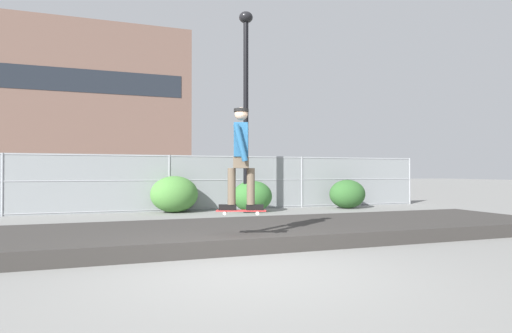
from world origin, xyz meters
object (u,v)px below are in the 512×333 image
at_px(skater, 241,152).
at_px(shrub_left, 174,194).
at_px(shrub_center, 252,196).
at_px(skateboard, 241,211).
at_px(street_lamp, 246,86).
at_px(shrub_right, 347,194).
at_px(parked_car_near, 68,184).

distance_m(skater, shrub_left, 6.92).
bearing_deg(shrub_center, skater, -109.78).
bearing_deg(skater, skateboard, 0.00).
height_order(skateboard, shrub_left, shrub_left).
bearing_deg(shrub_center, skateboard, -109.78).
xyz_separation_m(skater, street_lamp, (1.97, 6.08, 2.41)).
height_order(street_lamp, shrub_right, street_lamp).
relative_size(skateboard, street_lamp, 0.13).
height_order(skateboard, skater, skater).
xyz_separation_m(street_lamp, parked_car_near, (-5.64, 4.54, -3.18)).
bearing_deg(skater, shrub_center, 70.22).
relative_size(parked_car_near, shrub_right, 3.36).
height_order(shrub_center, shrub_right, shrub_right).
bearing_deg(skateboard, street_lamp, 72.02).
bearing_deg(shrub_left, parked_car_near, 132.73).
bearing_deg(shrub_right, parked_car_near, 155.95).
relative_size(parked_car_near, shrub_center, 3.38).
bearing_deg(shrub_left, shrub_center, -14.54).
relative_size(skateboard, shrub_center, 0.63).
xyz_separation_m(parked_car_near, shrub_left, (3.49, -3.78, -0.26)).
bearing_deg(shrub_left, skateboard, -88.53).
bearing_deg(parked_car_near, street_lamp, -38.83).
relative_size(street_lamp, shrub_center, 4.91).
bearing_deg(street_lamp, shrub_left, 160.47).
distance_m(street_lamp, parked_car_near, 7.91).
height_order(parked_car_near, shrub_right, parked_car_near).
height_order(skateboard, street_lamp, street_lamp).
relative_size(skater, parked_car_near, 0.37).
relative_size(skater, shrub_left, 1.10).
height_order(skateboard, shrub_center, shrub_center).
bearing_deg(skateboard, shrub_center, 70.22).
bearing_deg(skater, shrub_right, 47.51).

